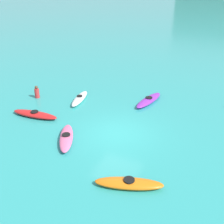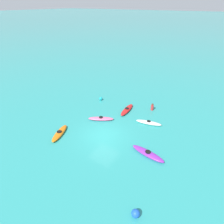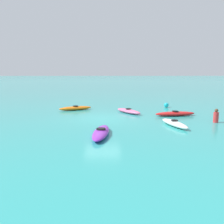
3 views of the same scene
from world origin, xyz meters
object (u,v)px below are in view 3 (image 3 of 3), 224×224
object	(u,v)px
kayak_orange	(75,108)
kayak_pink	(129,111)
person_near_shore	(216,116)
kayak_red	(175,114)
kayak_white	(174,123)
buoy_cyan	(166,105)
kayak_purple	(101,132)

from	to	relation	value
kayak_orange	kayak_pink	size ratio (longest dim) A/B	1.07
kayak_pink	person_near_shore	world-z (taller)	person_near_shore
kayak_red	kayak_white	world-z (taller)	same
buoy_cyan	person_near_shore	size ratio (longest dim) A/B	0.49
kayak_pink	buoy_cyan	xyz separation A→B (m)	(-3.81, -2.87, 0.05)
kayak_pink	person_near_shore	distance (m)	6.31
kayak_pink	kayak_white	distance (m)	5.09
kayak_orange	kayak_red	world-z (taller)	same
kayak_pink	kayak_purple	xyz separation A→B (m)	(2.16, 6.49, -0.00)
kayak_red	buoy_cyan	size ratio (longest dim) A/B	7.16
kayak_orange	buoy_cyan	distance (m)	8.20
kayak_purple	kayak_orange	bearing A→B (deg)	-75.37
kayak_pink	kayak_white	bearing A→B (deg)	115.07
kayak_orange	buoy_cyan	bearing A→B (deg)	-172.16
kayak_purple	kayak_white	world-z (taller)	same
kayak_purple	person_near_shore	world-z (taller)	person_near_shore
kayak_red	person_near_shore	xyz separation A→B (m)	(-1.83, 2.36, 0.22)
kayak_white	kayak_pink	bearing A→B (deg)	-64.93
kayak_purple	kayak_pink	bearing A→B (deg)	-108.41
kayak_white	kayak_purple	bearing A→B (deg)	23.54
kayak_white	person_near_shore	size ratio (longest dim) A/B	3.09
kayak_orange	person_near_shore	size ratio (longest dim) A/B	3.26
kayak_red	buoy_cyan	world-z (taller)	buoy_cyan
kayak_pink	person_near_shore	bearing A→B (deg)	143.97
kayak_orange	kayak_purple	size ratio (longest dim) A/B	0.92
kayak_purple	person_near_shore	xyz separation A→B (m)	(-7.26, -2.78, 0.22)
kayak_red	kayak_orange	bearing A→B (deg)	-22.25
kayak_pink	kayak_red	bearing A→B (deg)	157.57
kayak_orange	person_near_shore	distance (m)	10.88
kayak_white	buoy_cyan	xyz separation A→B (m)	(-1.66, -7.48, 0.05)
kayak_red	buoy_cyan	xyz separation A→B (m)	(-0.55, -4.22, 0.05)
kayak_red	kayak_purple	size ratio (longest dim) A/B	0.99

